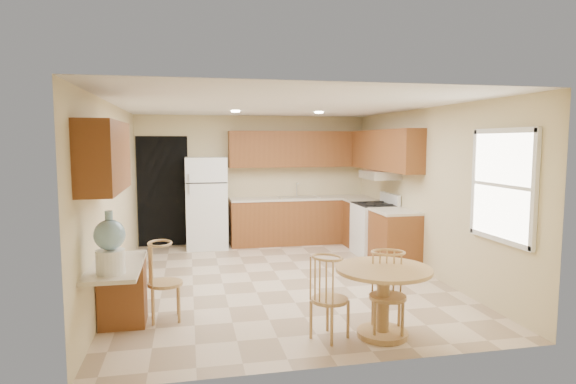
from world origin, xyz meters
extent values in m
plane|color=beige|center=(0.00, 0.00, 0.00)|extent=(5.50, 5.50, 0.00)
cube|color=white|center=(0.00, 0.00, 2.50)|extent=(4.50, 5.50, 0.02)
cube|color=#C9B987|center=(0.00, 2.75, 1.25)|extent=(4.50, 0.02, 2.50)
cube|color=#C9B987|center=(0.00, -2.75, 1.25)|extent=(4.50, 0.02, 2.50)
cube|color=#C9B987|center=(-2.25, 0.00, 1.25)|extent=(0.02, 5.50, 2.50)
cube|color=#C9B987|center=(2.25, 0.00, 1.25)|extent=(0.02, 5.50, 2.50)
cube|color=black|center=(-1.75, 2.73, 1.05)|extent=(0.90, 0.02, 2.10)
cube|color=brown|center=(0.88, 2.45, 0.43)|extent=(2.75, 0.60, 0.87)
cube|color=beige|center=(0.88, 2.45, 0.89)|extent=(2.75, 0.63, 0.04)
cube|color=brown|center=(1.95, 1.85, 0.43)|extent=(0.60, 0.59, 0.87)
cube|color=beige|center=(1.95, 1.85, 0.89)|extent=(0.63, 0.59, 0.04)
cube|color=brown|center=(1.95, 0.40, 0.43)|extent=(0.60, 0.80, 0.87)
cube|color=beige|center=(1.95, 0.40, 0.89)|extent=(0.63, 0.80, 0.04)
cube|color=brown|center=(0.88, 2.58, 1.85)|extent=(2.75, 0.33, 0.70)
cube|color=brown|center=(2.08, 1.21, 1.85)|extent=(0.33, 2.42, 0.70)
cube|color=brown|center=(-2.08, -1.60, 1.85)|extent=(0.33, 1.40, 0.70)
cube|color=silver|center=(0.85, 2.45, 0.91)|extent=(0.78, 0.44, 0.01)
cube|color=silver|center=(2.00, 1.18, 1.42)|extent=(0.50, 0.76, 0.14)
cube|color=brown|center=(-2.00, -1.32, 0.36)|extent=(0.48, 0.42, 0.72)
cube|color=beige|center=(-2.00, -1.70, 0.75)|extent=(0.50, 1.20, 0.04)
cube|color=white|center=(2.23, -1.85, 1.50)|extent=(0.05, 1.00, 1.20)
cube|color=white|center=(2.22, -1.85, 2.12)|extent=(0.05, 1.10, 0.06)
cube|color=white|center=(2.22, -1.85, 0.88)|extent=(0.05, 1.10, 0.06)
cube|color=white|center=(2.22, -2.38, 1.50)|extent=(0.05, 0.06, 1.28)
cube|color=white|center=(2.22, -1.32, 1.50)|extent=(0.05, 0.06, 1.28)
cylinder|color=white|center=(-0.50, 1.20, 2.48)|extent=(0.14, 0.14, 0.02)
cylinder|color=white|center=(0.90, 1.20, 2.48)|extent=(0.14, 0.14, 0.02)
cube|color=white|center=(-0.95, 2.40, 0.85)|extent=(0.75, 0.70, 1.71)
cube|color=black|center=(-0.95, 2.04, 1.26)|extent=(0.74, 0.01, 0.02)
cube|color=silver|center=(-1.27, 2.03, 1.16)|extent=(0.03, 0.03, 0.18)
cube|color=silver|center=(-1.27, 2.03, 1.36)|extent=(0.03, 0.03, 0.14)
cube|color=white|center=(1.92, 1.18, 0.45)|extent=(0.65, 0.76, 0.90)
cube|color=black|center=(1.92, 1.18, 0.91)|extent=(0.64, 0.75, 0.02)
cube|color=white|center=(2.20, 1.18, 1.00)|extent=(0.06, 0.76, 0.18)
cylinder|color=tan|center=(0.65, -2.20, 0.03)|extent=(0.53, 0.53, 0.06)
cylinder|color=tan|center=(0.65, -2.20, 0.35)|extent=(0.13, 0.13, 0.65)
cylinder|color=tan|center=(0.65, -2.20, 0.70)|extent=(0.98, 0.98, 0.04)
cylinder|color=tan|center=(0.10, -2.14, 0.40)|extent=(0.38, 0.38, 0.04)
cylinder|color=tan|center=(-0.03, -2.00, 0.20)|extent=(0.03, 0.03, 0.40)
cylinder|color=tan|center=(0.24, -2.00, 0.20)|extent=(0.03, 0.03, 0.40)
cylinder|color=tan|center=(-0.03, -2.27, 0.20)|extent=(0.03, 0.03, 0.40)
cylinder|color=tan|center=(0.24, -2.27, 0.20)|extent=(0.03, 0.03, 0.40)
cylinder|color=tan|center=(0.70, -2.20, 0.41)|extent=(0.38, 0.38, 0.04)
cylinder|color=tan|center=(0.57, -2.06, 0.21)|extent=(0.03, 0.03, 0.41)
cylinder|color=tan|center=(0.84, -2.06, 0.21)|extent=(0.03, 0.03, 0.41)
cylinder|color=tan|center=(0.57, -2.34, 0.21)|extent=(0.03, 0.03, 0.41)
cylinder|color=tan|center=(0.84, -2.34, 0.21)|extent=(0.03, 0.03, 0.41)
cylinder|color=tan|center=(-1.55, -1.26, 0.42)|extent=(0.39, 0.39, 0.04)
cylinder|color=tan|center=(-1.69, -1.12, 0.21)|extent=(0.03, 0.03, 0.42)
cylinder|color=tan|center=(-1.41, -1.12, 0.21)|extent=(0.03, 0.03, 0.42)
cylinder|color=tan|center=(-1.69, -1.40, 0.21)|extent=(0.03, 0.03, 0.42)
cylinder|color=tan|center=(-1.41, -1.40, 0.21)|extent=(0.03, 0.03, 0.42)
cylinder|color=white|center=(-2.00, -2.04, 0.88)|extent=(0.27, 0.27, 0.22)
sphere|color=#7EABC3|center=(-2.00, -2.04, 1.14)|extent=(0.29, 0.29, 0.29)
cylinder|color=#7EABC3|center=(-2.00, -2.04, 1.32)|extent=(0.07, 0.07, 0.08)
camera|label=1|loc=(-1.28, -6.68, 2.00)|focal=30.00mm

